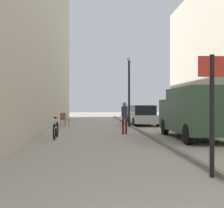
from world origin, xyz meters
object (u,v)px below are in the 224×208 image
Objects in this scene: delivery_van at (195,112)px; cafe_chair_near_window at (64,118)px; bicycle_leaning at (56,130)px; street_sign_post at (212,104)px; lamp_post at (129,87)px; pedestrian_main_foreground at (125,116)px; parked_car at (143,115)px.

delivery_van reaches higher than cafe_chair_near_window.
cafe_chair_near_window is at bearing 92.04° from bicycle_leaning.
delivery_van reaches higher than bicycle_leaning.
delivery_van is 9.97m from cafe_chair_near_window.
street_sign_post reaches higher than delivery_van.
lamp_post is at bearing 57.00° from bicycle_leaning.
street_sign_post is (0.82, -8.70, 0.59)m from pedestrian_main_foreground.
parked_car is 9.48m from bicycle_leaning.
parked_car reaches higher than cafe_chair_near_window.
cafe_chair_near_window is at bearing -171.21° from parked_car.
street_sign_post is at bearing 66.08° from cafe_chair_near_window.
delivery_van is 5.37× the size of cafe_chair_near_window.
pedestrian_main_foreground is 0.64× the size of street_sign_post.
street_sign_post is (-1.25, -14.88, 0.83)m from parked_car.
delivery_van is 2.85× the size of bicycle_leaning.
lamp_post is (0.07, 13.55, 1.18)m from street_sign_post.
pedestrian_main_foreground is 0.39× the size of parked_car.
bicycle_leaning is (-4.11, 7.07, -1.16)m from street_sign_post.
pedestrian_main_foreground reaches higher than parked_car.
street_sign_post is at bearing -107.42° from delivery_van.
street_sign_post is at bearing -94.52° from parked_car.
pedestrian_main_foreground is at bearing 26.28° from bicycle_leaning.
parked_car is 2.68m from lamp_post.
bicycle_leaning is (-3.29, -1.64, -0.58)m from pedestrian_main_foreground.
street_sign_post is (-2.07, -6.46, 0.33)m from delivery_van.
street_sign_post reaches higher than parked_car.
cafe_chair_near_window is at bearing -70.86° from street_sign_post.
cafe_chair_near_window is at bearing 118.43° from pedestrian_main_foreground.
bicycle_leaning is at bearing -122.82° from lamp_post.
cafe_chair_near_window is (-3.56, 5.33, -0.41)m from pedestrian_main_foreground.
street_sign_post reaches higher than cafe_chair_near_window.
delivery_van reaches higher than parked_car.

